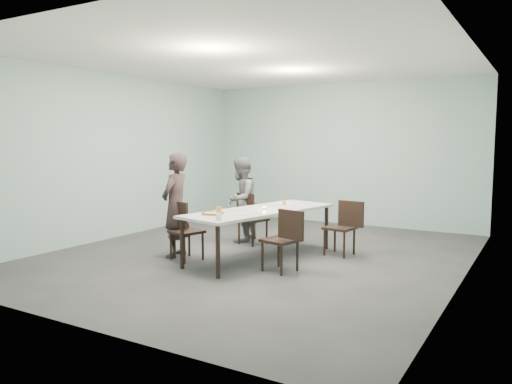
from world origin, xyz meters
The scene contains 16 objects.
ground centered at (0.00, 0.00, 0.00)m, with size 7.00×7.00×0.00m, color #333335.
room_shell centered at (0.00, 0.00, 2.03)m, with size 6.02×7.02×3.01m.
table centered at (0.13, -0.15, 0.69)m, with size 1.44×2.73×0.75m.
chair_near_left centered at (-0.83, -0.80, 0.50)m, with size 0.65×0.52×0.87m.
chair_far_left centered at (-0.57, 0.69, 0.50)m, with size 0.65×0.52×0.87m.
chair_near_right centered at (0.83, -0.70, 0.50)m, with size 0.65×0.50×0.87m.
chair_far_right centered at (1.19, 0.64, 0.50)m, with size 0.63×0.47×0.87m.
diner_near centered at (-1.05, -0.71, 0.80)m, with size 0.59×0.38×1.61m, color black.
diner_far centered at (-0.80, 0.78, 0.75)m, with size 0.73×0.57×1.50m, color slate.
pizza centered at (-0.18, -0.96, 0.77)m, with size 0.34×0.34×0.04m.
side_plate centered at (0.17, -0.79, 0.76)m, with size 0.18×0.18×0.01m, color white.
beer_glass centered at (0.05, -1.14, 0.82)m, with size 0.08×0.08×0.15m, color orange.
water_tumbler centered at (0.18, -1.32, 0.80)m, with size 0.08×0.08×0.09m, color silver.
tealight centered at (0.20, -0.15, 0.77)m, with size 0.06×0.06×0.05m.
amber_tumbler centered at (0.22, 0.46, 0.79)m, with size 0.07×0.07×0.08m, color orange.
menu centered at (0.12, 0.71, 0.75)m, with size 0.30×0.22×0.01m, color silver.
Camera 1 is at (3.88, -6.65, 1.80)m, focal length 35.00 mm.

